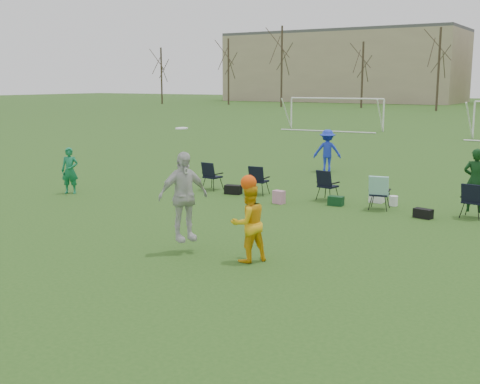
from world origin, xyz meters
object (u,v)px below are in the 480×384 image
Objects in this scene: fielder_blue at (327,151)px; goal_left at (336,105)px; center_contest at (211,207)px; fielder_green_near at (70,171)px.

goal_left is (-8.15, 20.19, 1.06)m from fielder_blue.
fielder_green_near is at bearing 156.41° from center_contest.
goal_left is (-11.03, 32.85, 0.85)m from center_contest.
center_contest is at bearing -52.94° from fielder_green_near.
center_contest is at bearing 77.86° from fielder_blue.
center_contest is at bearing -76.44° from goal_left.
fielder_green_near is 0.89× the size of fielder_blue.
goal_left is at bearing -92.98° from fielder_blue.
fielder_blue is 12.98m from center_contest.
fielder_green_near is 0.56× the size of center_contest.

